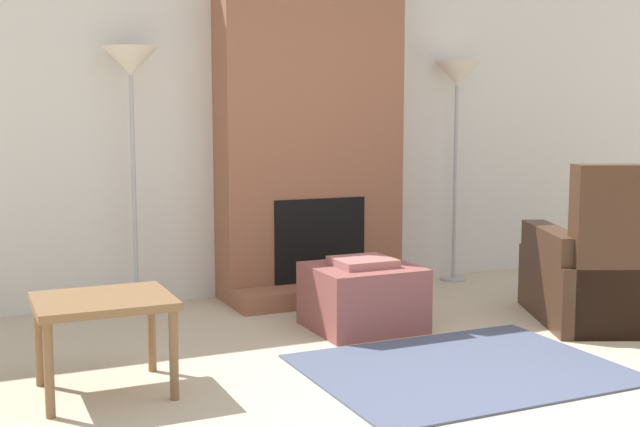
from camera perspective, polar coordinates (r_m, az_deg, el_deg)
ground_plane at (r=3.99m, az=15.45°, el=-13.17°), size 24.00×24.00×0.00m
wall_back at (r=6.27m, az=-1.50°, el=6.38°), size 7.59×0.06×2.60m
fireplace at (r=6.06m, az=-0.66°, el=5.85°), size 1.41×0.67×2.60m
ottoman at (r=5.17m, az=3.05°, el=-5.87°), size 0.66×0.62×0.46m
armchair at (r=5.61m, az=20.25°, el=-4.28°), size 1.29×1.33×1.07m
side_table at (r=4.08m, az=-15.15°, el=-6.66°), size 0.65×0.56×0.48m
floor_lamp_left at (r=5.65m, az=-13.31°, el=9.58°), size 0.37×0.37×1.82m
floor_lamp_right at (r=6.68m, az=9.72°, el=9.02°), size 0.37×0.37×1.80m
area_rug at (r=4.46m, az=10.06°, el=-10.81°), size 1.63×1.25×0.01m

